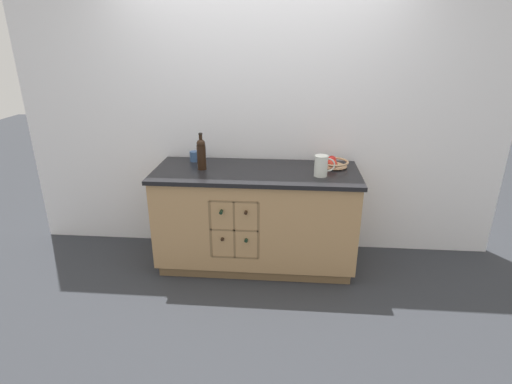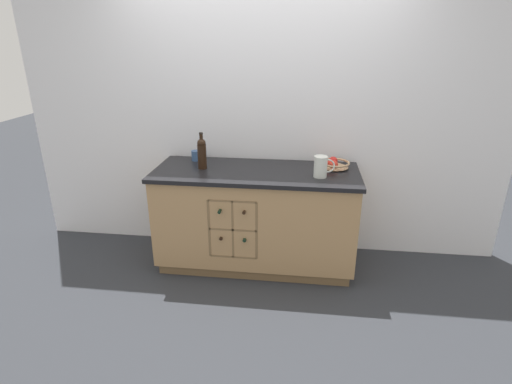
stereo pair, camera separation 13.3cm
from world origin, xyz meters
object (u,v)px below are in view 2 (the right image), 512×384
Objects in this scene: standing_wine_bottle at (202,153)px; ceramic_mug at (196,156)px; fruit_bowl at (334,164)px; white_pitcher at (321,166)px.

ceramic_mug is at bearing 116.88° from standing_wine_bottle.
ceramic_mug is 0.38× the size of standing_wine_bottle.
fruit_bowl is 2.21× the size of ceramic_mug.
fruit_bowl is 1.23m from ceramic_mug.
white_pitcher is 1.00m from standing_wine_bottle.
fruit_bowl is at bearing 64.86° from white_pitcher.
white_pitcher reaches higher than fruit_bowl.
fruit_bowl is 1.51× the size of white_pitcher.
ceramic_mug is (-1.23, 0.07, 0.01)m from fruit_bowl.
white_pitcher is (-0.12, -0.25, 0.05)m from fruit_bowl.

